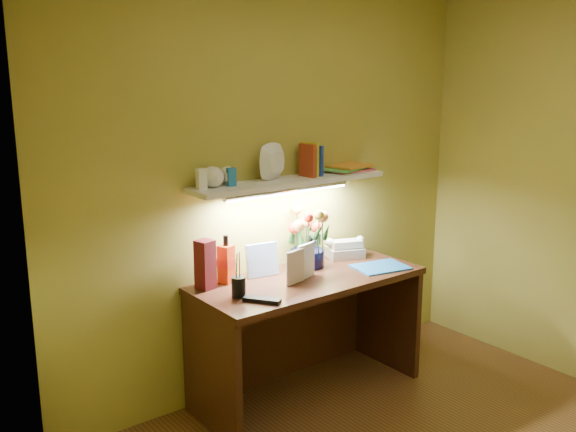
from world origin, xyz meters
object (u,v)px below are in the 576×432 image
at_px(desk, 308,336).
at_px(flower_bouquet, 308,238).
at_px(telephone, 345,247).
at_px(whisky_bottle, 226,259).
at_px(desk_clock, 358,244).

xyz_separation_m(desk, flower_bouquet, (0.13, 0.17, 0.56)).
distance_m(telephone, whisky_bottle, 0.89).
height_order(telephone, whisky_bottle, whisky_bottle).
bearing_deg(telephone, flower_bouquet, -158.62).
bearing_deg(whisky_bottle, desk_clock, 1.67).
xyz_separation_m(flower_bouquet, whisky_bottle, (-0.57, 0.04, -0.04)).
height_order(desk, flower_bouquet, flower_bouquet).
distance_m(flower_bouquet, desk_clock, 0.52).
height_order(flower_bouquet, telephone, flower_bouquet).
height_order(desk_clock, whisky_bottle, whisky_bottle).
distance_m(flower_bouquet, telephone, 0.34).
height_order(telephone, desk_clock, telephone).
distance_m(telephone, desk_clock, 0.19).
bearing_deg(desk, whisky_bottle, 154.00).
bearing_deg(desk, flower_bouquet, 52.67).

